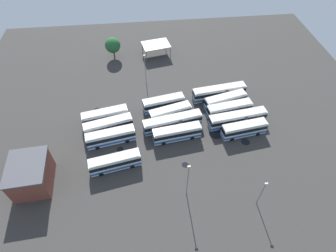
# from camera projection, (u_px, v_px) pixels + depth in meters

# --- Properties ---
(ground_plane) EXTENTS (106.91, 106.91, 0.00)m
(ground_plane) POSITION_uv_depth(u_px,v_px,m) (173.00, 128.00, 65.60)
(ground_plane) COLOR #383533
(bus_row0_slot0) EXTENTS (14.23, 4.23, 3.57)m
(bus_row0_slot0) POSITION_uv_depth(u_px,v_px,m) (219.00, 92.00, 71.48)
(bus_row0_slot0) COLOR silver
(bus_row0_slot0) RESTS_ON ground_plane
(bus_row0_slot1) EXTENTS (11.14, 5.01, 3.57)m
(bus_row0_slot1) POSITION_uv_depth(u_px,v_px,m) (225.00, 101.00, 69.29)
(bus_row0_slot1) COLOR silver
(bus_row0_slot1) RESTS_ON ground_plane
(bus_row0_slot2) EXTENTS (11.45, 4.21, 3.57)m
(bus_row0_slot2) POSITION_uv_depth(u_px,v_px,m) (229.00, 109.00, 67.22)
(bus_row0_slot2) COLOR silver
(bus_row0_slot2) RESTS_ON ground_plane
(bus_row0_slot3) EXTENTS (14.23, 4.24, 3.57)m
(bus_row0_slot3) POSITION_uv_depth(u_px,v_px,m) (238.00, 118.00, 65.12)
(bus_row0_slot3) COLOR silver
(bus_row0_slot3) RESTS_ON ground_plane
(bus_row0_slot4) EXTENTS (10.71, 3.88, 3.57)m
(bus_row0_slot4) POSITION_uv_depth(u_px,v_px,m) (244.00, 129.00, 62.87)
(bus_row0_slot4) COLOR silver
(bus_row0_slot4) RESTS_ON ground_plane
(bus_row1_slot0) EXTENTS (10.69, 4.34, 3.57)m
(bus_row1_slot0) POSITION_uv_depth(u_px,v_px,m) (164.00, 103.00, 68.68)
(bus_row1_slot0) COLOR silver
(bus_row1_slot0) RESTS_ON ground_plane
(bus_row1_slot1) EXTENTS (10.55, 5.01, 3.57)m
(bus_row1_slot1) POSITION_uv_depth(u_px,v_px,m) (170.00, 113.00, 66.35)
(bus_row1_slot1) COLOR silver
(bus_row1_slot1) RESTS_ON ground_plane
(bus_row1_slot2) EXTENTS (14.24, 4.91, 3.57)m
(bus_row1_slot2) POSITION_uv_depth(u_px,v_px,m) (173.00, 122.00, 64.30)
(bus_row1_slot2) COLOR silver
(bus_row1_slot2) RESTS_ON ground_plane
(bus_row1_slot3) EXTENTS (11.30, 3.91, 3.57)m
(bus_row1_slot3) POSITION_uv_depth(u_px,v_px,m) (177.00, 133.00, 62.05)
(bus_row1_slot3) COLOR silver
(bus_row1_slot3) RESTS_ON ground_plane
(bus_row2_slot0) EXTENTS (11.16, 4.53, 3.57)m
(bus_row2_slot0) POSITION_uv_depth(u_px,v_px,m) (105.00, 116.00, 65.64)
(bus_row2_slot0) COLOR silver
(bus_row2_slot0) RESTS_ON ground_plane
(bus_row2_slot1) EXTENTS (11.48, 4.99, 3.57)m
(bus_row2_slot1) POSITION_uv_depth(u_px,v_px,m) (108.00, 126.00, 63.55)
(bus_row2_slot1) COLOR silver
(bus_row2_slot1) RESTS_ON ground_plane
(bus_row2_slot2) EXTENTS (11.20, 4.36, 3.57)m
(bus_row2_slot2) POSITION_uv_depth(u_px,v_px,m) (111.00, 137.00, 61.31)
(bus_row2_slot2) COLOR silver
(bus_row2_slot2) RESTS_ON ground_plane
(bus_row2_slot4) EXTENTS (10.95, 4.41, 3.57)m
(bus_row2_slot4) POSITION_uv_depth(u_px,v_px,m) (115.00, 162.00, 56.72)
(bus_row2_slot4) COLOR silver
(bus_row2_slot4) RESTS_ON ground_plane
(depot_building) EXTENTS (7.89, 9.27, 6.29)m
(depot_building) POSITION_uv_depth(u_px,v_px,m) (31.00, 175.00, 53.19)
(depot_building) COLOR brown
(depot_building) RESTS_ON ground_plane
(maintenance_shelter) EXTENTS (9.17, 7.35, 3.66)m
(maintenance_shelter) POSITION_uv_depth(u_px,v_px,m) (156.00, 45.00, 83.86)
(maintenance_shelter) COLOR slate
(maintenance_shelter) RESTS_ON ground_plane
(lamp_post_far_corner) EXTENTS (0.56, 0.28, 7.42)m
(lamp_post_far_corner) POSITION_uv_depth(u_px,v_px,m) (262.00, 193.00, 49.59)
(lamp_post_far_corner) COLOR slate
(lamp_post_far_corner) RESTS_ON ground_plane
(lamp_post_by_building) EXTENTS (0.56, 0.28, 9.14)m
(lamp_post_by_building) POSITION_uv_depth(u_px,v_px,m) (145.00, 68.00, 73.27)
(lamp_post_by_building) COLOR slate
(lamp_post_by_building) RESTS_ON ground_plane
(lamp_post_mid_lot) EXTENTS (0.56, 0.28, 9.67)m
(lamp_post_mid_lot) POSITION_uv_depth(u_px,v_px,m) (188.00, 180.00, 50.10)
(lamp_post_mid_lot) COLOR slate
(lamp_post_mid_lot) RESTS_ON ground_plane
(tree_south_edge) EXTENTS (4.64, 4.64, 6.56)m
(tree_south_edge) POSITION_uv_depth(u_px,v_px,m) (113.00, 45.00, 82.32)
(tree_south_edge) COLOR brown
(tree_south_edge) RESTS_ON ground_plane
(puddle_near_shelter) EXTENTS (3.35, 3.35, 0.01)m
(puddle_near_shelter) POSITION_uv_depth(u_px,v_px,m) (216.00, 134.00, 64.40)
(puddle_near_shelter) COLOR black
(puddle_near_shelter) RESTS_ON ground_plane
(puddle_back_corner) EXTENTS (1.48, 1.48, 0.01)m
(puddle_back_corner) POSITION_uv_depth(u_px,v_px,m) (185.00, 165.00, 58.50)
(puddle_back_corner) COLOR black
(puddle_back_corner) RESTS_ON ground_plane
(puddle_centre_drain) EXTENTS (1.45, 1.45, 0.01)m
(puddle_centre_drain) POSITION_uv_depth(u_px,v_px,m) (97.00, 110.00, 69.76)
(puddle_centre_drain) COLOR black
(puddle_centre_drain) RESTS_ON ground_plane
(puddle_front_lane) EXTENTS (2.08, 2.08, 0.01)m
(puddle_front_lane) POSITION_uv_depth(u_px,v_px,m) (245.00, 142.00, 62.75)
(puddle_front_lane) COLOR black
(puddle_front_lane) RESTS_ON ground_plane
(puddle_between_rows) EXTENTS (1.54, 1.54, 0.01)m
(puddle_between_rows) POSITION_uv_depth(u_px,v_px,m) (120.00, 149.00, 61.29)
(puddle_between_rows) COLOR black
(puddle_between_rows) RESTS_ON ground_plane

